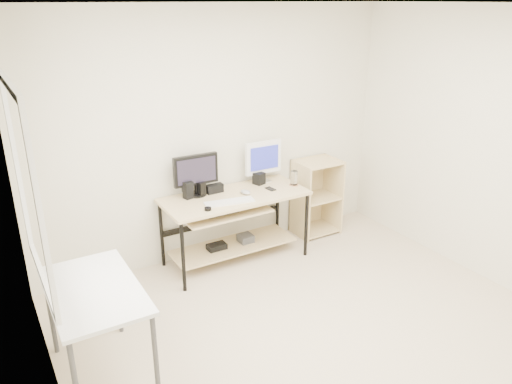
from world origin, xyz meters
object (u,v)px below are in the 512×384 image
Objects in this scene: black_monitor at (196,172)px; desk at (233,214)px; audio_controller at (202,189)px; side_table at (95,298)px; white_imac at (263,159)px; shelf_unit at (314,196)px.

desk is at bearing -30.97° from black_monitor.
desk is at bearing -47.55° from audio_controller.
side_table is at bearing -135.75° from black_monitor.
audio_controller is at bearing 153.50° from desk.
audio_controller is (-0.77, -0.07, -0.19)m from white_imac.
desk is 1.67× the size of shelf_unit.
white_imac is (0.49, 0.20, 0.47)m from desk.
shelf_unit is 1.92× the size of black_monitor.
white_imac is at bearing -16.16° from audio_controller.
audio_controller is (-1.45, -0.02, 0.37)m from shelf_unit.
shelf_unit reaches higher than side_table.
side_table is 3.09m from shelf_unit.
shelf_unit is 0.89m from white_imac.
desk is 0.42m from audio_controller.
black_monitor is 0.80m from white_imac.
side_table is at bearing -147.35° from desk.
desk is 3.21× the size of black_monitor.
side_table is 2.20× the size of white_imac.
black_monitor is at bearing -178.51° from white_imac.
white_imac is (2.15, 1.26, 0.34)m from side_table.
desk is 1.50× the size of side_table.
audio_controller is at bearing -58.34° from black_monitor.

